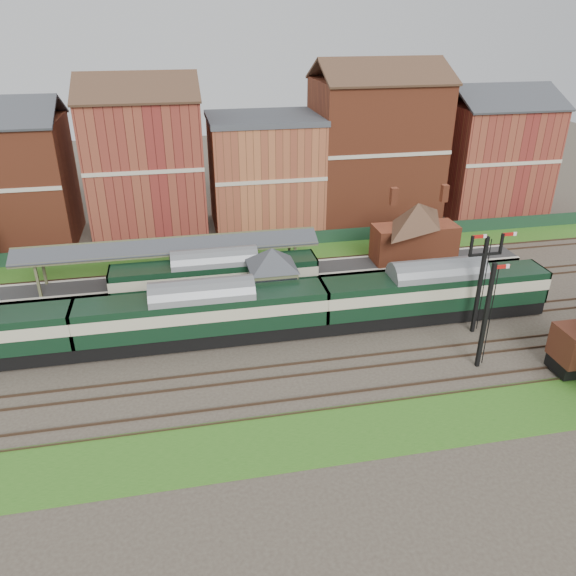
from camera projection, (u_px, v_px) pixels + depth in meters
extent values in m
plane|color=#473D33|center=(317.00, 331.00, 44.41)|extent=(160.00, 160.00, 0.00)
cube|color=#2D6619|center=(280.00, 254.00, 58.46)|extent=(90.00, 4.50, 0.06)
cube|color=#2D6619|center=(365.00, 430.00, 33.86)|extent=(90.00, 5.00, 0.06)
cube|color=#193823|center=(276.00, 240.00, 59.90)|extent=(90.00, 0.12, 1.50)
cube|color=#2D2D2D|center=(239.00, 279.00, 51.87)|extent=(55.00, 3.40, 1.00)
cube|color=#5A6D4E|center=(273.00, 302.00, 46.21)|extent=(3.40, 3.20, 2.40)
cube|color=brown|center=(272.00, 278.00, 45.23)|extent=(3.60, 3.40, 2.00)
pyramid|color=#383A3F|center=(272.00, 257.00, 44.43)|extent=(5.40, 5.40, 1.60)
cube|color=maroon|center=(365.00, 294.00, 47.67)|extent=(3.00, 2.40, 2.20)
cube|color=#4C3323|center=(369.00, 282.00, 46.45)|extent=(3.20, 1.34, 0.79)
cube|color=#4C3323|center=(364.00, 276.00, 47.60)|extent=(3.20, 1.34, 0.79)
cube|color=brown|center=(414.00, 243.00, 53.89)|extent=(8.00, 3.00, 3.50)
pyramid|color=#4C3323|center=(417.00, 214.00, 52.63)|extent=(8.10, 8.10, 2.20)
cube|color=brown|center=(392.00, 211.00, 51.96)|extent=(0.60, 0.60, 1.60)
cube|color=brown|center=(443.00, 208.00, 52.85)|extent=(0.60, 0.60, 1.60)
cube|color=brown|center=(37.00, 279.00, 46.74)|extent=(0.22, 0.22, 3.40)
cube|color=brown|center=(289.00, 247.00, 52.93)|extent=(0.22, 0.22, 3.40)
cube|color=#383A3F|center=(169.00, 246.00, 48.16)|extent=(26.00, 1.99, 0.90)
cube|color=#383A3F|center=(169.00, 238.00, 49.83)|extent=(26.00, 1.99, 0.90)
cube|color=brown|center=(169.00, 238.00, 48.83)|extent=(26.00, 0.20, 0.20)
cube|color=black|center=(480.00, 286.00, 42.57)|extent=(0.25, 0.25, 8.00)
cube|color=black|center=(485.00, 254.00, 41.42)|extent=(2.60, 0.18, 0.18)
cube|color=#B2140F|center=(480.00, 237.00, 40.66)|extent=(1.10, 0.08, 0.25)
cube|color=#B2140F|center=(510.00, 234.00, 41.09)|extent=(1.10, 0.08, 0.25)
cube|color=black|center=(485.00, 317.00, 38.26)|extent=(0.25, 0.25, 8.00)
cube|color=#B2140F|center=(502.00, 267.00, 36.72)|extent=(1.10, 0.08, 0.25)
cube|color=brown|center=(0.00, 184.00, 58.54)|extent=(14.00, 10.00, 13.00)
cube|color=maroon|center=(146.00, 168.00, 60.75)|extent=(12.00, 10.00, 15.00)
cube|color=#AD6037|center=(265.00, 175.00, 63.72)|extent=(12.00, 10.00, 12.00)
cube|color=brown|center=(375.00, 152.00, 65.14)|extent=(14.00, 10.00, 16.00)
cube|color=maroon|center=(491.00, 159.00, 68.46)|extent=(12.00, 10.00, 13.00)
cube|color=black|center=(205.00, 334.00, 42.54)|extent=(18.48, 2.59, 1.13)
cube|color=black|center=(203.00, 312.00, 41.69)|extent=(18.48, 2.88, 2.67)
cube|color=beige|center=(203.00, 308.00, 41.55)|extent=(18.50, 2.92, 0.92)
cube|color=slate|center=(202.00, 294.00, 41.03)|extent=(18.48, 2.88, 0.62)
cube|color=black|center=(432.00, 311.00, 45.81)|extent=(18.48, 2.59, 1.13)
cube|color=black|center=(435.00, 290.00, 44.97)|extent=(18.48, 2.88, 2.67)
cube|color=beige|center=(436.00, 287.00, 44.83)|extent=(18.50, 2.92, 0.92)
cube|color=slate|center=(437.00, 273.00, 44.31)|extent=(18.48, 2.88, 0.62)
cube|color=black|center=(217.00, 295.00, 48.52)|extent=(17.39, 2.43, 1.06)
cube|color=black|center=(215.00, 276.00, 47.72)|extent=(17.39, 2.71, 2.51)
cube|color=beige|center=(215.00, 273.00, 47.59)|extent=(17.41, 2.75, 0.87)
cube|color=slate|center=(214.00, 261.00, 47.10)|extent=(17.39, 2.71, 0.58)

